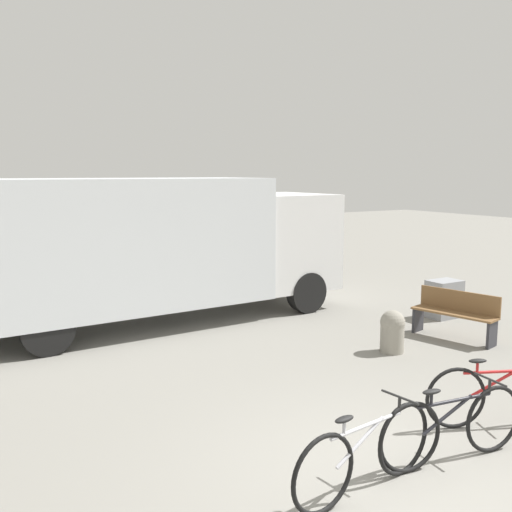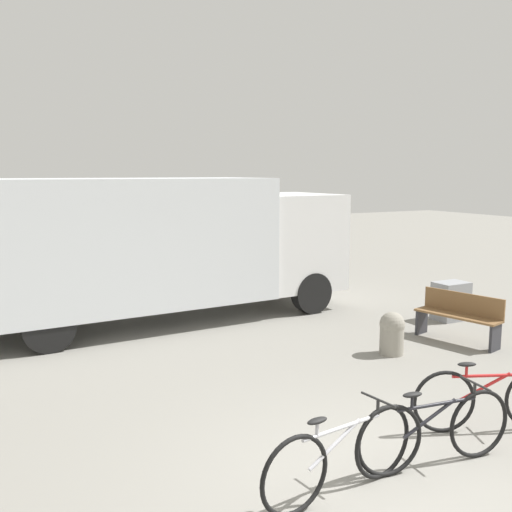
# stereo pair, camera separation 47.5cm
# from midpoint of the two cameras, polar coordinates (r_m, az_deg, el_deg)

# --- Properties ---
(ground_plane) EXTENTS (60.00, 60.00, 0.00)m
(ground_plane) POSITION_cam_midpoint_polar(r_m,az_deg,el_deg) (6.17, 12.22, -20.83)
(ground_plane) COLOR gray
(delivery_truck) EXTENTS (7.78, 2.53, 2.88)m
(delivery_truck) POSITION_cam_midpoint_polar(r_m,az_deg,el_deg) (11.48, -11.08, 1.23)
(delivery_truck) COLOR silver
(delivery_truck) RESTS_ON ground
(park_bench) EXTENTS (0.75, 1.57, 0.87)m
(park_bench) POSITION_cam_midpoint_polar(r_m,az_deg,el_deg) (10.87, 18.15, -5.40)
(park_bench) COLOR brown
(park_bench) RESTS_ON ground
(bicycle_near) EXTENTS (1.83, 0.44, 0.84)m
(bicycle_near) POSITION_cam_midpoint_polar(r_m,az_deg,el_deg) (5.67, 8.43, -18.97)
(bicycle_near) COLOR black
(bicycle_near) RESTS_ON ground
(bicycle_middle) EXTENTS (1.83, 0.44, 0.84)m
(bicycle_middle) POSITION_cam_midpoint_polar(r_m,az_deg,el_deg) (6.39, 17.02, -15.97)
(bicycle_middle) COLOR black
(bicycle_middle) RESTS_ON ground
(bicycle_far) EXTENTS (1.71, 0.77, 0.84)m
(bicycle_far) POSITION_cam_midpoint_polar(r_m,az_deg,el_deg) (7.41, 21.46, -12.73)
(bicycle_far) COLOR black
(bicycle_far) RESTS_ON ground
(bollard_near_bench) EXTENTS (0.41, 0.41, 0.72)m
(bollard_near_bench) POSITION_cam_midpoint_polar(r_m,az_deg,el_deg) (9.81, 12.13, -7.29)
(bollard_near_bench) COLOR gray
(bollard_near_bench) RESTS_ON ground
(utility_box) EXTENTS (0.68, 0.48, 0.78)m
(utility_box) POSITION_cam_midpoint_polar(r_m,az_deg,el_deg) (12.41, 17.25, -4.12)
(utility_box) COLOR gray
(utility_box) RESTS_ON ground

